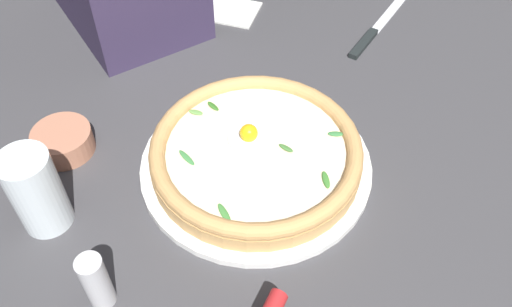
# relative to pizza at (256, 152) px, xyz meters

# --- Properties ---
(ground_plane) EXTENTS (2.40, 2.40, 0.03)m
(ground_plane) POSITION_rel_pizza_xyz_m (0.03, 0.01, -0.05)
(ground_plane) COLOR #3C3B3E
(ground_plane) RESTS_ON ground
(pizza_plate) EXTENTS (0.34, 0.34, 0.01)m
(pizza_plate) POSITION_rel_pizza_xyz_m (-0.00, 0.00, -0.03)
(pizza_plate) COLOR white
(pizza_plate) RESTS_ON ground
(pizza) EXTENTS (0.31, 0.31, 0.06)m
(pizza) POSITION_rel_pizza_xyz_m (0.00, 0.00, 0.00)
(pizza) COLOR tan
(pizza) RESTS_ON pizza_plate
(side_bowl) EXTENTS (0.09, 0.09, 0.04)m
(side_bowl) POSITION_rel_pizza_xyz_m (0.25, 0.15, -0.02)
(side_bowl) COLOR #B37458
(side_bowl) RESTS_ON ground
(table_knife) EXTENTS (0.04, 0.24, 0.01)m
(table_knife) POSITION_rel_pizza_xyz_m (0.03, -0.39, -0.03)
(table_knife) COLOR silver
(table_knife) RESTS_ON ground
(drinking_glass) EXTENTS (0.07, 0.07, 0.13)m
(drinking_glass) POSITION_rel_pizza_xyz_m (0.17, 0.25, 0.02)
(drinking_glass) COLOR silver
(drinking_glass) RESTS_ON ground
(folded_napkin) EXTENTS (0.16, 0.13, 0.01)m
(folded_napkin) POSITION_rel_pizza_xyz_m (0.31, -0.28, -0.03)
(folded_napkin) COLOR white
(folded_napkin) RESTS_ON ground
(pepper_shaker) EXTENTS (0.03, 0.03, 0.09)m
(pepper_shaker) POSITION_rel_pizza_xyz_m (0.02, 0.28, 0.01)
(pepper_shaker) COLOR silver
(pepper_shaker) RESTS_ON ground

